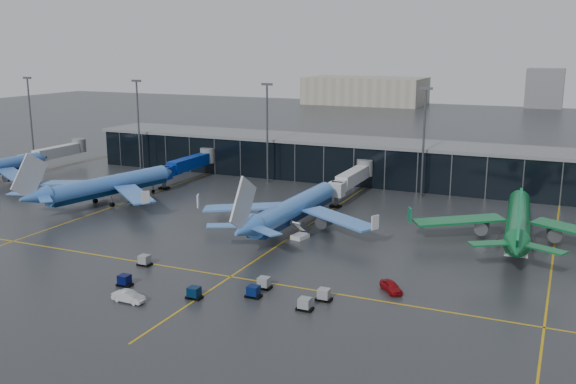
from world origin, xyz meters
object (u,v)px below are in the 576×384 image
at_px(airliner_klm_near, 294,196).
at_px(service_van_red, 391,286).
at_px(baggage_carts, 227,287).
at_px(airliner_arkefly, 109,174).
at_px(airliner_aer_lingus, 519,207).
at_px(mobile_airstair, 300,235).
at_px(service_van_white, 129,296).

xyz_separation_m(airliner_klm_near, service_van_red, (25.69, -23.91, -5.83)).
bearing_deg(baggage_carts, airliner_arkefly, 144.19).
relative_size(airliner_aer_lingus, mobile_airstair, 12.17).
relative_size(airliner_klm_near, service_van_red, 9.18).
height_order(airliner_arkefly, service_van_red, airliner_arkefly).
bearing_deg(airliner_aer_lingus, baggage_carts, -134.90).
relative_size(mobile_airstair, service_van_white, 0.74).
xyz_separation_m(airliner_arkefly, baggage_carts, (50.14, -36.18, -5.84)).
xyz_separation_m(baggage_carts, mobile_airstair, (-0.50, 28.27, 0.01)).
distance_m(baggage_carts, service_van_white, 13.80).
bearing_deg(airliner_arkefly, airliner_klm_near, 8.83).
height_order(airliner_klm_near, mobile_airstair, airliner_klm_near).
height_order(service_van_red, service_van_white, service_van_red).
height_order(airliner_klm_near, service_van_white, airliner_klm_near).
height_order(baggage_carts, service_van_red, baggage_carts).
xyz_separation_m(airliner_klm_near, mobile_airstair, (3.51, -5.17, -5.87)).
distance_m(airliner_klm_near, service_van_white, 43.24).
relative_size(baggage_carts, service_van_white, 6.98).
bearing_deg(mobile_airstair, airliner_arkefly, -176.54).
relative_size(airliner_aer_lingus, baggage_carts, 1.29).
height_order(airliner_aer_lingus, baggage_carts, airliner_aer_lingus).
bearing_deg(airliner_arkefly, service_van_white, -36.47).
height_order(baggage_carts, service_van_white, baggage_carts).
bearing_deg(service_van_white, service_van_red, -59.16).
distance_m(service_van_red, service_van_white, 37.12).
distance_m(airliner_klm_near, mobile_airstair, 8.57).
xyz_separation_m(airliner_arkefly, airliner_aer_lingus, (86.33, 5.32, 0.13)).
distance_m(airliner_arkefly, service_van_white, 60.28).
relative_size(mobile_airstair, service_van_red, 0.77).
bearing_deg(mobile_airstair, baggage_carts, -76.48).
bearing_deg(service_van_red, baggage_carts, 162.97).
bearing_deg(service_van_red, airliner_aer_lingus, 24.84).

